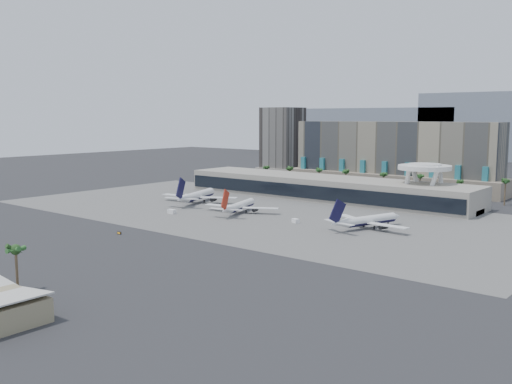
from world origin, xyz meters
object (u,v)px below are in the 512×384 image
Objects in this scene: airliner_left at (197,195)px; service_vehicle_a at (172,212)px; taxiway_sign at (119,233)px; airliner_right at (368,220)px; service_vehicle_b at (295,221)px; airliner_centre at (240,206)px.

airliner_left is 35.40m from service_vehicle_a.
taxiway_sign is at bearing -63.95° from service_vehicle_a.
airliner_right is at bearing -22.32° from airliner_left.
service_vehicle_b is (-30.01, -8.17, -2.53)m from airliner_right.
airliner_left is at bearing 147.84° from airliner_centre.
airliner_centre is at bearing 46.56° from service_vehicle_a.
taxiway_sign is at bearing -85.08° from airliner_left.
taxiway_sign is (-68.99, -70.80, -2.89)m from airliner_right.
service_vehicle_b is 1.51× the size of taxiway_sign.
airliner_left reaches higher than service_vehicle_b.
airliner_right is 11.12× the size of service_vehicle_b.
service_vehicle_a is (-23.02, -21.94, -2.34)m from airliner_centre.
airliner_left is at bearing -168.36° from service_vehicle_b.
airliner_right reaches higher than service_vehicle_a.
service_vehicle_b is at bearing 20.03° from service_vehicle_a.
taxiway_sign is (19.11, -44.78, -0.51)m from service_vehicle_a.
service_vehicle_a reaches higher than taxiway_sign.
airliner_centre reaches higher than taxiway_sign.
airliner_left reaches higher than service_vehicle_a.
airliner_left reaches higher than taxiway_sign.
airliner_right is 16.74× the size of taxiway_sign.
airliner_centre is 8.96× the size of service_vehicle_a.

